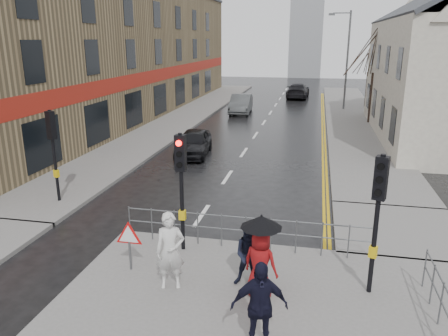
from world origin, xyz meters
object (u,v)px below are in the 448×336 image
at_px(pedestrian_with_umbrella, 261,253).
at_px(pedestrian_d, 259,307).
at_px(car_mid, 241,104).
at_px(pedestrian_b, 250,255).
at_px(pedestrian_a, 170,251).
at_px(car_parked, 194,143).

xyz_separation_m(pedestrian_with_umbrella, pedestrian_d, (0.21, -1.81, -0.18)).
height_order(pedestrian_with_umbrella, car_mid, pedestrian_with_umbrella).
height_order(pedestrian_with_umbrella, pedestrian_d, pedestrian_with_umbrella).
relative_size(pedestrian_b, pedestrian_with_umbrella, 0.80).
relative_size(pedestrian_a, car_parked, 0.48).
height_order(pedestrian_d, car_parked, pedestrian_d).
height_order(pedestrian_a, car_parked, pedestrian_a).
bearing_deg(pedestrian_b, pedestrian_a, -170.85).
xyz_separation_m(pedestrian_a, car_parked, (-3.02, 12.68, -0.42)).
distance_m(pedestrian_with_umbrella, car_mid, 27.09).
xyz_separation_m(pedestrian_a, pedestrian_b, (1.85, 0.48, -0.15)).
relative_size(pedestrian_b, pedestrian_d, 0.86).
xyz_separation_m(car_parked, car_mid, (0.11, 13.96, 0.08)).
bearing_deg(car_mid, car_parked, -94.16).
xyz_separation_m(pedestrian_d, car_mid, (-5.28, 28.42, -0.32)).
distance_m(pedestrian_d, car_mid, 28.91).
bearing_deg(pedestrian_b, pedestrian_with_umbrella, -60.82).
bearing_deg(pedestrian_a, pedestrian_with_umbrella, -15.73).
bearing_deg(pedestrian_d, pedestrian_a, 127.74).
bearing_deg(car_parked, pedestrian_a, -82.40).
xyz_separation_m(pedestrian_a, car_mid, (-2.91, 26.64, -0.34)).
height_order(pedestrian_b, car_mid, pedestrian_b).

